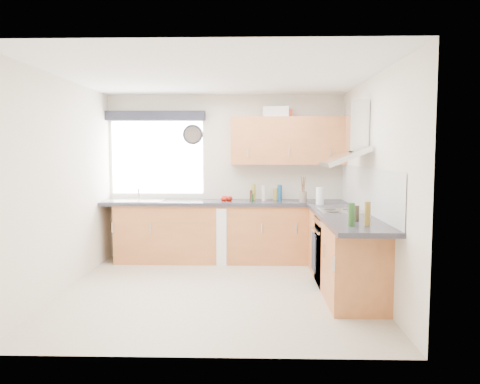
{
  "coord_description": "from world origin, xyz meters",
  "views": [
    {
      "loc": [
        0.41,
        -5.4,
        1.64
      ],
      "look_at": [
        0.25,
        0.85,
        1.1
      ],
      "focal_mm": 35.0,
      "sensor_mm": 36.0,
      "label": 1
    }
  ],
  "objects_px": {
    "extractor_hood": "(351,141)",
    "upper_cabinets": "(288,141)",
    "oven": "(340,251)",
    "washing_machine": "(215,234)"
  },
  "relations": [
    {
      "from": "extractor_hood",
      "to": "upper_cabinets",
      "type": "distance_m",
      "value": 1.48
    },
    {
      "from": "oven",
      "to": "upper_cabinets",
      "type": "xyz_separation_m",
      "value": [
        -0.55,
        1.32,
        1.38
      ]
    },
    {
      "from": "oven",
      "to": "upper_cabinets",
      "type": "height_order",
      "value": "upper_cabinets"
    },
    {
      "from": "extractor_hood",
      "to": "upper_cabinets",
      "type": "bearing_deg",
      "value": 116.13
    },
    {
      "from": "oven",
      "to": "washing_machine",
      "type": "height_order",
      "value": "oven"
    },
    {
      "from": "upper_cabinets",
      "to": "washing_machine",
      "type": "height_order",
      "value": "upper_cabinets"
    },
    {
      "from": "extractor_hood",
      "to": "washing_machine",
      "type": "distance_m",
      "value": 2.53
    },
    {
      "from": "extractor_hood",
      "to": "washing_machine",
      "type": "height_order",
      "value": "extractor_hood"
    },
    {
      "from": "upper_cabinets",
      "to": "oven",
      "type": "bearing_deg",
      "value": -67.46
    },
    {
      "from": "oven",
      "to": "upper_cabinets",
      "type": "bearing_deg",
      "value": 112.54
    }
  ]
}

